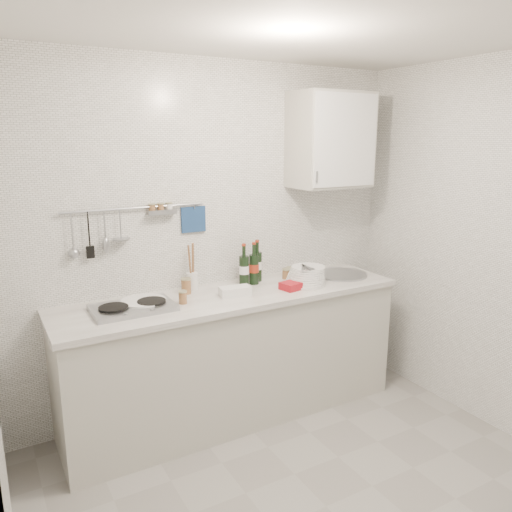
% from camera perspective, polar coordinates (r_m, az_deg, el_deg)
% --- Properties ---
extents(floor, '(3.00, 3.00, 0.00)m').
position_cam_1_polar(floor, '(3.08, 8.03, -26.49)').
color(floor, gray).
rests_on(floor, ground).
extents(ceiling, '(3.00, 3.00, 0.00)m').
position_cam_1_polar(ceiling, '(2.43, 10.13, 25.83)').
color(ceiling, silver).
rests_on(ceiling, back_wall).
extents(back_wall, '(3.00, 0.02, 2.50)m').
position_cam_1_polar(back_wall, '(3.64, -4.86, 1.93)').
color(back_wall, silver).
rests_on(back_wall, floor).
extents(counter, '(2.44, 0.64, 0.96)m').
position_cam_1_polar(counter, '(3.64, -2.49, -11.57)').
color(counter, '#B4B2A6').
rests_on(counter, floor).
extents(wall_rail, '(0.98, 0.09, 0.34)m').
position_cam_1_polar(wall_rail, '(3.38, -13.90, 3.73)').
color(wall_rail, '#93969B').
rests_on(wall_rail, back_wall).
extents(wall_cabinet, '(0.60, 0.38, 0.70)m').
position_cam_1_polar(wall_cabinet, '(3.89, 8.55, 12.94)').
color(wall_cabinet, '#B4B2A6').
rests_on(wall_cabinet, back_wall).
extents(plate_stack_hob, '(0.31, 0.30, 0.04)m').
position_cam_1_polar(plate_stack_hob, '(3.28, -12.80, -5.26)').
color(plate_stack_hob, '#4864A5').
rests_on(plate_stack_hob, counter).
extents(plate_stack_sink, '(0.33, 0.31, 0.13)m').
position_cam_1_polar(plate_stack_sink, '(3.69, 5.79, -2.27)').
color(plate_stack_sink, white).
rests_on(plate_stack_sink, counter).
extents(wine_bottles, '(0.22, 0.14, 0.31)m').
position_cam_1_polar(wine_bottles, '(3.65, -0.49, -0.81)').
color(wine_bottles, black).
rests_on(wine_bottles, counter).
extents(butter_dish, '(0.22, 0.14, 0.06)m').
position_cam_1_polar(butter_dish, '(3.40, -2.41, -4.05)').
color(butter_dish, white).
rests_on(butter_dish, counter).
extents(strawberry_punnet, '(0.15, 0.15, 0.05)m').
position_cam_1_polar(strawberry_punnet, '(3.54, 3.97, -3.45)').
color(strawberry_punnet, red).
rests_on(strawberry_punnet, counter).
extents(utensil_crock, '(0.08, 0.08, 0.34)m').
position_cam_1_polar(utensil_crock, '(3.55, -7.31, -2.60)').
color(utensil_crock, white).
rests_on(utensil_crock, counter).
extents(jar_a, '(0.07, 0.07, 0.11)m').
position_cam_1_polar(jar_a, '(3.47, -7.99, -3.40)').
color(jar_a, brown).
rests_on(jar_a, counter).
extents(jar_b, '(0.06, 0.06, 0.08)m').
position_cam_1_polar(jar_b, '(3.86, 3.87, -1.82)').
color(jar_b, brown).
rests_on(jar_b, counter).
extents(jar_c, '(0.07, 0.07, 0.08)m').
position_cam_1_polar(jar_c, '(3.81, 3.52, -2.02)').
color(jar_c, brown).
rests_on(jar_c, counter).
extents(jar_d, '(0.06, 0.06, 0.09)m').
position_cam_1_polar(jar_d, '(3.27, -8.37, -4.67)').
color(jar_d, brown).
rests_on(jar_d, counter).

